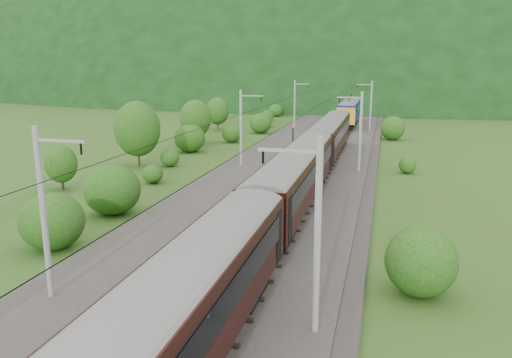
# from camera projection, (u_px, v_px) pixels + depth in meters

# --- Properties ---
(ground) EXTENTS (600.00, 600.00, 0.00)m
(ground) POSITION_uv_depth(u_px,v_px,m) (174.00, 318.00, 21.96)
(ground) COLOR #334F18
(ground) RESTS_ON ground
(railbed) EXTENTS (14.00, 220.00, 0.30)m
(railbed) POSITION_uv_depth(u_px,v_px,m) (239.00, 240.00, 31.35)
(railbed) COLOR #38332D
(railbed) RESTS_ON ground
(track_left) EXTENTS (2.40, 220.00, 0.27)m
(track_left) POSITION_uv_depth(u_px,v_px,m) (203.00, 233.00, 31.89)
(track_left) COLOR brown
(track_left) RESTS_ON railbed
(track_right) EXTENTS (2.40, 220.00, 0.27)m
(track_right) POSITION_uv_depth(u_px,v_px,m) (276.00, 239.00, 30.72)
(track_right) COLOR brown
(track_right) RESTS_ON railbed
(catenary_left) EXTENTS (2.54, 192.28, 8.00)m
(catenary_left) POSITION_uv_depth(u_px,v_px,m) (242.00, 126.00, 52.62)
(catenary_left) COLOR gray
(catenary_left) RESTS_ON railbed
(catenary_right) EXTENTS (2.54, 192.28, 8.00)m
(catenary_right) POSITION_uv_depth(u_px,v_px,m) (360.00, 130.00, 49.63)
(catenary_right) COLOR gray
(catenary_right) RESTS_ON railbed
(overhead_wires) EXTENTS (4.83, 198.00, 0.03)m
(overhead_wires) POSITION_uv_depth(u_px,v_px,m) (238.00, 130.00, 29.79)
(overhead_wires) COLOR black
(overhead_wires) RESTS_ON ground
(mountain_main) EXTENTS (504.00, 360.00, 244.00)m
(mountain_main) POSITION_uv_depth(u_px,v_px,m) (371.00, 85.00, 267.20)
(mountain_main) COLOR black
(mountain_main) RESTS_ON ground
(mountain_ridge) EXTENTS (336.00, 280.00, 132.00)m
(mountain_ridge) POSITION_uv_depth(u_px,v_px,m) (189.00, 81.00, 334.19)
(mountain_ridge) COLOR black
(mountain_ridge) RESTS_ON ground
(train) EXTENTS (2.99, 120.06, 5.20)m
(train) POSITION_uv_depth(u_px,v_px,m) (296.00, 167.00, 36.50)
(train) COLOR black
(train) RESTS_ON ground
(hazard_post_near) EXTENTS (0.16, 0.16, 1.49)m
(hazard_post_near) POSITION_uv_depth(u_px,v_px,m) (289.00, 166.00, 49.45)
(hazard_post_near) COLOR red
(hazard_post_near) RESTS_ON railbed
(hazard_post_far) EXTENTS (0.14, 0.14, 1.32)m
(hazard_post_far) POSITION_uv_depth(u_px,v_px,m) (335.00, 126.00, 82.02)
(hazard_post_far) COLOR red
(hazard_post_far) RESTS_ON railbed
(signal) EXTENTS (0.27, 0.27, 2.48)m
(signal) POSITION_uv_depth(u_px,v_px,m) (293.00, 133.00, 67.55)
(signal) COLOR black
(signal) RESTS_ON railbed
(vegetation_left) EXTENTS (13.06, 146.44, 7.09)m
(vegetation_left) POSITION_uv_depth(u_px,v_px,m) (90.00, 166.00, 41.70)
(vegetation_left) COLOR #144713
(vegetation_left) RESTS_ON ground
(vegetation_right) EXTENTS (7.25, 103.18, 3.21)m
(vegetation_right) POSITION_uv_depth(u_px,v_px,m) (439.00, 266.00, 23.78)
(vegetation_right) COLOR #144713
(vegetation_right) RESTS_ON ground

